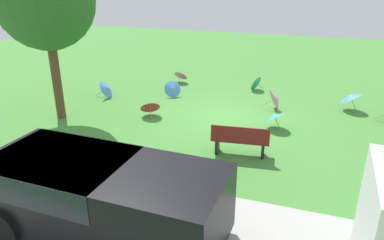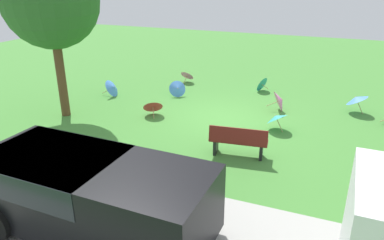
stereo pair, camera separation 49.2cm
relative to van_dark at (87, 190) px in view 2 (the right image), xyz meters
name	(u,v)px [view 2 (the right image)]	position (x,y,z in m)	size (l,w,h in m)	color
ground	(222,118)	(-0.60, -6.73, -0.91)	(40.00, 40.00, 0.00)	#478C38
van_dark	(87,190)	(0.00, 0.00, 0.00)	(4.65, 2.22, 1.53)	black
park_bench	(238,141)	(-1.88, -4.13, -0.45)	(1.65, 0.67, 0.90)	maroon
shade_tree	(51,1)	(4.75, -4.93, 3.03)	(3.13, 3.13, 5.53)	brown
parasol_blue_0	(178,89)	(1.87, -8.39, -0.57)	(0.82, 0.78, 0.68)	tan
parasol_teal_0	(261,84)	(-1.17, -10.44, -0.58)	(0.67, 0.75, 0.66)	tan
parasol_pink_0	(188,75)	(2.31, -10.52, -0.54)	(0.72, 0.68, 0.64)	tan
parasol_blue_1	(356,99)	(-4.94, -9.09, -0.37)	(0.93, 0.95, 0.80)	tan
parasol_blue_2	(113,88)	(4.38, -7.44, -0.55)	(0.81, 0.81, 0.73)	tan
parasol_pink_1	(280,101)	(-2.35, -8.26, -0.51)	(0.84, 0.92, 0.80)	tan
parasol_red_0	(153,106)	(1.81, -6.08, -0.55)	(0.90, 0.86, 0.67)	tan
parasol_teal_2	(276,117)	(-2.53, -6.40, -0.48)	(0.92, 0.95, 0.69)	tan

